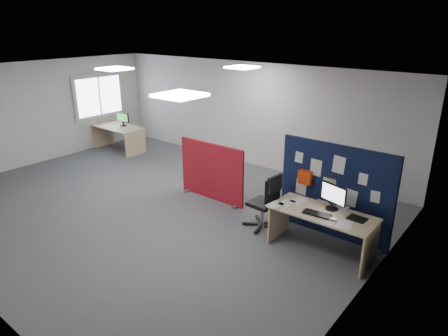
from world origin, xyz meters
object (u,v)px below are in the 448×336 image
Objects in this scene: monitor_main at (333,196)px; second_desk at (119,132)px; monitor_second at (123,119)px; red_divider at (212,172)px; navy_divider at (334,191)px; office_chair at (268,199)px; main_desk at (323,221)px.

second_desk is at bearing -173.74° from monitor_main.
second_desk is 3.74× the size of monitor_second.
monitor_main is 0.29× the size of red_divider.
second_desk is (-4.45, 0.97, -0.06)m from red_divider.
red_divider is 4.52m from monitor_second.
monitor_second is (-7.25, 1.38, -0.03)m from monitor_main.
navy_divider reaches higher than red_divider.
red_divider is (-2.87, 0.31, -0.36)m from monitor_main.
red_divider is at bearing -169.93° from monitor_main.
red_divider reaches higher than monitor_second.
navy_divider is 1.93× the size of office_chair.
navy_divider is 0.67m from main_desk.
main_desk is 1.01× the size of red_divider.
office_chair is at bearing -159.85° from monitor_main.
navy_divider reaches higher than monitor_second.
main_desk is 1.58× the size of office_chair.
red_divider is 3.91× the size of monitor_second.
monitor_second is at bearing 172.41° from navy_divider.
office_chair is (6.12, -1.36, 0.05)m from second_desk.
second_desk is 1.50× the size of office_chair.
main_desk and second_desk have the same top height.
navy_divider is 1.17m from office_chair.
navy_divider is at bearing 31.24° from office_chair.
main_desk is 3.43× the size of monitor_main.
main_desk is 2.85m from red_divider.
monitor_second is (-7.19, 1.54, 0.39)m from main_desk.
navy_divider is 0.49m from monitor_main.
second_desk is at bearing 167.54° from red_divider.
navy_divider is at bearing -6.67° from second_desk.
monitor_main is 7.38m from monitor_second.
main_desk is 1.14m from office_chair.
red_divider reaches higher than main_desk.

